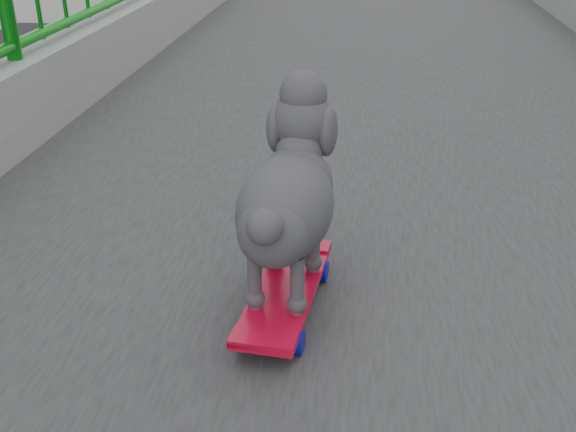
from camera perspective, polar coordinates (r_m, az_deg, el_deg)
The scene contains 2 objects.
skateboard at distance 1.56m, azimuth -0.21°, elevation -6.53°, with size 0.19×0.48×0.06m.
poodle at distance 1.47m, azimuth 0.01°, elevation 1.86°, with size 0.24×0.50×0.42m.
Camera 1 is at (-0.09, 3.60, 7.89)m, focal length 42.00 mm.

